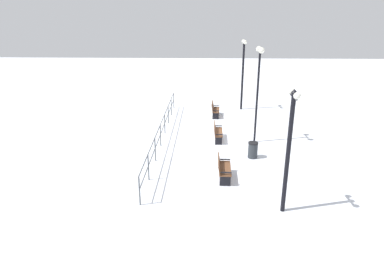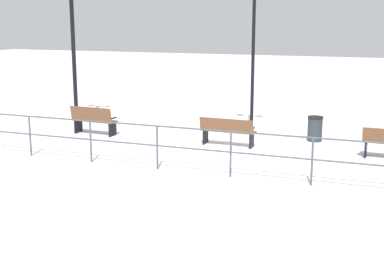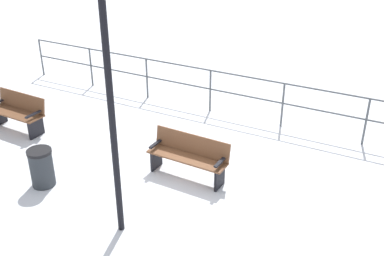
% 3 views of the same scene
% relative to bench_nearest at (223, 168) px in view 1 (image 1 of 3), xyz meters
% --- Properties ---
extents(ground_plane, '(80.00, 80.00, 0.00)m').
position_rel_bench_nearest_xyz_m(ground_plane, '(-0.03, 4.63, -0.47)').
color(ground_plane, white).
rests_on(ground_plane, ground).
extents(bench_nearest, '(0.60, 1.51, 0.89)m').
position_rel_bench_nearest_xyz_m(bench_nearest, '(0.00, 0.00, 0.00)').
color(bench_nearest, brown).
rests_on(bench_nearest, ground).
extents(bench_second, '(0.53, 1.69, 0.87)m').
position_rel_bench_nearest_xyz_m(bench_second, '(-0.07, 4.63, 0.01)').
color(bench_second, brown).
rests_on(bench_second, ground).
extents(bench_third, '(0.61, 1.59, 0.95)m').
position_rel_bench_nearest_xyz_m(bench_third, '(-0.07, 9.26, 0.03)').
color(bench_third, brown).
rests_on(bench_third, ground).
extents(lamppost_near, '(0.22, 0.91, 4.33)m').
position_rel_bench_nearest_xyz_m(lamppost_near, '(1.96, -2.37, 2.18)').
color(lamppost_near, black).
rests_on(lamppost_near, ground).
extents(lamppost_middle, '(0.30, 1.10, 5.08)m').
position_rel_bench_nearest_xyz_m(lamppost_middle, '(1.96, 4.39, 3.25)').
color(lamppost_middle, black).
rests_on(lamppost_middle, ground).
extents(lamppost_far, '(0.28, 1.11, 5.02)m').
position_rel_bench_nearest_xyz_m(lamppost_far, '(1.96, 11.22, 2.77)').
color(lamppost_far, black).
rests_on(lamppost_far, ground).
extents(waterfront_railing, '(0.05, 13.67, 1.15)m').
position_rel_bench_nearest_xyz_m(waterfront_railing, '(-3.10, 4.63, 0.31)').
color(waterfront_railing, '#4C5156').
rests_on(waterfront_railing, ground).
extents(trash_bin, '(0.48, 0.48, 0.78)m').
position_rel_bench_nearest_xyz_m(trash_bin, '(1.55, 2.24, -0.07)').
color(trash_bin, '#2D3338').
rests_on(trash_bin, ground).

